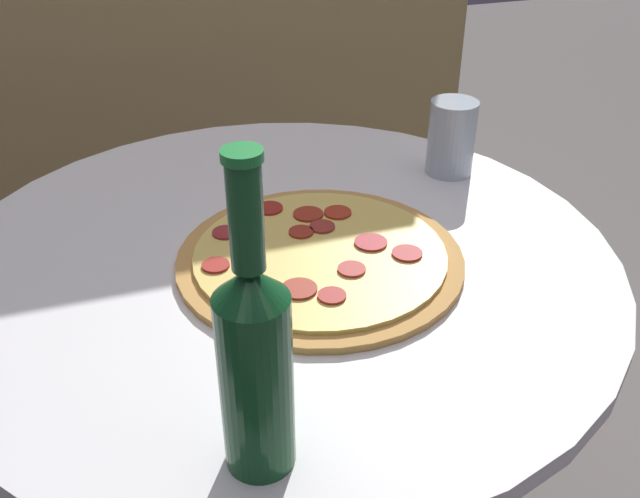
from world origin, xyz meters
TOP-DOWN VIEW (x-y plane):
  - table at (0.00, 0.00)m, footprint 0.90×0.90m
  - fence_panel at (0.00, 0.89)m, footprint 1.47×0.04m
  - pizza at (0.04, -0.04)m, footprint 0.37×0.37m
  - beer_bottle at (-0.11, -0.34)m, footprint 0.06×0.06m
  - drinking_glass at (0.32, 0.15)m, footprint 0.07×0.07m

SIDE VIEW (x-z plane):
  - table at x=0.00m, z-range 0.21..0.97m
  - pizza at x=0.04m, z-range 0.75..0.77m
  - fence_panel at x=0.00m, z-range 0.00..1.56m
  - drinking_glass at x=0.32m, z-range 0.75..0.87m
  - beer_bottle at x=-0.11m, z-range 0.72..1.02m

